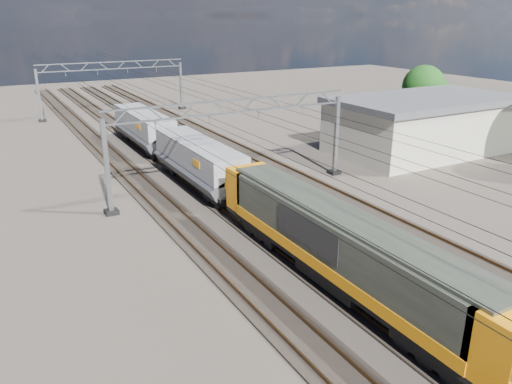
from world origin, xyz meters
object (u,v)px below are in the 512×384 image
hopper_wagon_lead (199,160)px  industrial_shed (424,124)px  catenary_gantry_mid (235,142)px  hopper_wagon_mid (144,126)px  locomotive (341,245)px  tree_far (427,88)px  catenary_gantry_far (114,86)px

hopper_wagon_lead → industrial_shed: (24.00, -0.35, 0.49)m
catenary_gantry_mid → hopper_wagon_mid: (-2.00, 16.55, -1.67)m
locomotive → hopper_wagon_lead: size_ratio=1.62×
hopper_wagon_mid → tree_far: size_ratio=1.75×
hopper_wagon_mid → industrial_shed: size_ratio=0.70×
catenary_gantry_far → tree_far: (30.32, -26.21, 0.83)m
catenary_gantry_mid → locomotive: catenary_gantry_mid is taller
catenary_gantry_far → industrial_shed: 40.51m
hopper_wagon_lead → hopper_wagon_mid: size_ratio=1.00×
industrial_shed → hopper_wagon_lead: bearing=179.2°
catenary_gantry_far → industrial_shed: bearing=-57.1°
catenary_gantry_mid → industrial_shed: catenary_gantry_mid is taller
catenary_gantry_mid → industrial_shed: 22.12m
catenary_gantry_far → locomotive: catenary_gantry_far is taller
catenary_gantry_far → hopper_wagon_lead: bearing=-93.4°
locomotive → tree_far: size_ratio=2.84×
catenary_gantry_far → industrial_shed: (22.00, -34.00, -1.18)m
hopper_wagon_lead → industrial_shed: industrial_shed is taller
catenary_gantry_mid → tree_far: bearing=17.9°
catenary_gantry_mid → industrial_shed: size_ratio=1.07×
catenary_gantry_far → hopper_wagon_mid: (-2.00, -19.45, -1.67)m
catenary_gantry_far → hopper_wagon_lead: (-2.00, -33.65, -1.67)m
catenary_gantry_mid → catenary_gantry_far: bearing=90.0°
catenary_gantry_far → catenary_gantry_mid: bearing=-90.0°
locomotive → tree_far: 41.01m
catenary_gantry_mid → hopper_wagon_mid: catenary_gantry_mid is taller
industrial_shed → hopper_wagon_mid: bearing=148.8°
catenary_gantry_mid → tree_far: tree_far is taller
catenary_gantry_mid → hopper_wagon_mid: bearing=96.9°
hopper_wagon_mid → industrial_shed: bearing=-31.2°
tree_far → industrial_shed: bearing=-136.9°
catenary_gantry_far → locomotive: 51.41m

